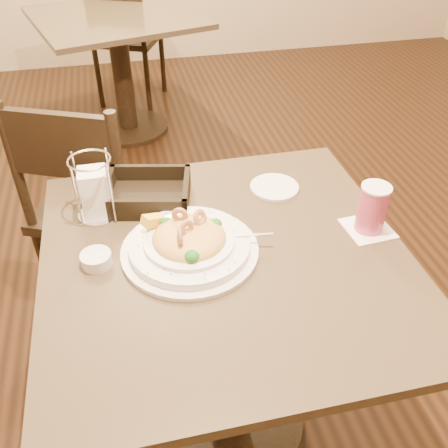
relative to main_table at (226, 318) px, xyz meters
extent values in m
plane|color=black|center=(0.00, 0.00, -0.51)|extent=(7.00, 7.00, 0.00)
cylinder|color=black|center=(0.00, 0.00, -0.49)|extent=(0.52, 0.52, 0.03)
cylinder|color=black|center=(0.00, 0.00, -0.14)|extent=(0.12, 0.12, 0.68)
cube|color=brown|center=(0.00, 0.00, 0.22)|extent=(0.90, 0.90, 0.03)
cylinder|color=black|center=(-0.16, 2.20, -0.49)|extent=(0.52, 0.52, 0.03)
cylinder|color=black|center=(-0.16, 2.20, -0.14)|extent=(0.12, 0.12, 0.68)
cube|color=brown|center=(-0.16, 2.20, 0.22)|extent=(1.11, 1.11, 0.03)
cube|color=black|center=(-0.33, 0.71, -0.06)|extent=(0.55, 0.55, 0.04)
cylinder|color=black|center=(-0.09, 0.80, -0.29)|extent=(0.04, 0.04, 0.43)
cylinder|color=black|center=(-0.42, 0.95, -0.29)|extent=(0.04, 0.04, 0.43)
cylinder|color=black|center=(-0.24, 0.47, -0.29)|extent=(0.04, 0.04, 0.43)
cylinder|color=black|center=(-0.57, 0.62, -0.29)|extent=(0.04, 0.04, 0.43)
cylinder|color=black|center=(-0.24, 0.47, 0.19)|extent=(0.04, 0.04, 0.46)
cylinder|color=black|center=(-0.57, 0.62, 0.19)|extent=(0.04, 0.04, 0.46)
cube|color=black|center=(-0.40, 0.54, 0.29)|extent=(0.34, 0.17, 0.22)
cube|color=black|center=(-0.08, 2.70, -0.06)|extent=(0.55, 0.55, 0.04)
cylinder|color=black|center=(0.16, 2.79, -0.29)|extent=(0.04, 0.04, 0.43)
cylinder|color=black|center=(-0.17, 2.94, -0.29)|extent=(0.04, 0.04, 0.43)
cylinder|color=black|center=(0.01, 2.46, -0.29)|extent=(0.04, 0.04, 0.43)
cylinder|color=black|center=(-0.32, 2.61, -0.29)|extent=(0.04, 0.04, 0.43)
cylinder|color=black|center=(0.01, 2.46, 0.19)|extent=(0.04, 0.04, 0.46)
cylinder|color=black|center=(-0.32, 2.61, 0.19)|extent=(0.04, 0.04, 0.46)
cylinder|color=white|center=(-0.09, 0.03, 0.24)|extent=(0.34, 0.34, 0.01)
cylinder|color=white|center=(-0.09, 0.03, 0.26)|extent=(0.30, 0.30, 0.02)
cylinder|color=white|center=(-0.09, 0.03, 0.27)|extent=(0.22, 0.22, 0.01)
ellipsoid|color=gold|center=(-0.09, 0.03, 0.28)|extent=(0.18, 0.18, 0.06)
cube|color=gold|center=(-0.17, 0.10, 0.30)|extent=(0.07, 0.06, 0.04)
cube|color=silver|center=(0.06, 0.02, 0.27)|extent=(0.13, 0.04, 0.01)
cube|color=silver|center=(-0.01, 0.02, 0.28)|extent=(0.04, 0.03, 0.00)
torus|color=gold|center=(-0.08, 0.02, 0.31)|extent=(0.05, 0.05, 0.02)
torus|color=gold|center=(-0.09, 0.04, 0.29)|extent=(0.04, 0.04, 0.02)
torus|color=gold|center=(-0.09, 0.06, 0.29)|extent=(0.03, 0.04, 0.02)
torus|color=gold|center=(-0.07, 0.04, 0.29)|extent=(0.04, 0.04, 0.02)
torus|color=gold|center=(-0.06, 0.06, 0.29)|extent=(0.05, 0.05, 0.02)
torus|color=gold|center=(-0.10, 0.03, 0.30)|extent=(0.05, 0.05, 0.02)
torus|color=gold|center=(-0.09, 0.06, 0.30)|extent=(0.04, 0.04, 0.01)
torus|color=gold|center=(-0.13, 0.06, 0.29)|extent=(0.04, 0.04, 0.03)
torus|color=gold|center=(-0.06, 0.01, 0.30)|extent=(0.06, 0.06, 0.02)
torus|color=gold|center=(-0.07, 0.03, 0.30)|extent=(0.04, 0.05, 0.02)
torus|color=gold|center=(-0.07, 0.00, 0.30)|extent=(0.04, 0.04, 0.02)
torus|color=gold|center=(-0.06, 0.07, 0.30)|extent=(0.05, 0.04, 0.02)
torus|color=gold|center=(-0.09, -0.02, 0.29)|extent=(0.04, 0.05, 0.03)
torus|color=gold|center=(-0.09, 0.03, 0.31)|extent=(0.04, 0.05, 0.02)
torus|color=gold|center=(-0.09, 0.03, 0.30)|extent=(0.04, 0.04, 0.03)
torus|color=gold|center=(-0.09, 0.00, 0.29)|extent=(0.06, 0.06, 0.02)
torus|color=gold|center=(-0.07, 0.03, 0.29)|extent=(0.03, 0.04, 0.01)
torus|color=gold|center=(-0.08, 0.04, 0.29)|extent=(0.04, 0.05, 0.04)
torus|color=gold|center=(-0.09, 0.02, 0.30)|extent=(0.04, 0.04, 0.02)
torus|color=gold|center=(-0.09, 0.02, 0.29)|extent=(0.06, 0.06, 0.01)
torus|color=gold|center=(-0.08, 0.02, 0.28)|extent=(0.06, 0.05, 0.02)
torus|color=tan|center=(-0.09, 0.02, 0.32)|extent=(0.05, 0.04, 0.04)
torus|color=tan|center=(-0.11, -0.01, 0.32)|extent=(0.02, 0.04, 0.04)
torus|color=tan|center=(-0.10, 0.07, 0.32)|extent=(0.04, 0.03, 0.04)
torus|color=tan|center=(-0.05, 0.05, 0.32)|extent=(0.05, 0.05, 0.04)
ellipsoid|color=#185212|center=(-0.01, 0.06, 0.29)|extent=(0.03, 0.03, 0.03)
ellipsoid|color=#185212|center=(-0.13, 0.09, 0.29)|extent=(0.03, 0.03, 0.03)
ellipsoid|color=#185212|center=(-0.09, -0.05, 0.29)|extent=(0.04, 0.04, 0.03)
cube|color=#266619|center=(-0.01, 0.15, 0.27)|extent=(0.00, 0.00, 0.00)
cube|color=#266619|center=(-0.13, 0.15, 0.27)|extent=(0.00, 0.00, 0.00)
cube|color=#266619|center=(0.00, -0.07, 0.27)|extent=(0.00, 0.00, 0.00)
cube|color=#266619|center=(-0.20, 0.07, 0.27)|extent=(0.00, 0.00, 0.00)
cube|color=#266619|center=(-0.01, 0.14, 0.27)|extent=(0.00, 0.00, 0.00)
cube|color=#266619|center=(0.03, 0.04, 0.27)|extent=(0.00, 0.00, 0.00)
cube|color=#266619|center=(0.03, 0.03, 0.27)|extent=(0.00, 0.00, 0.00)
cube|color=#266619|center=(-0.07, -0.09, 0.27)|extent=(0.00, 0.00, 0.00)
cube|color=#266619|center=(-0.01, -0.09, 0.27)|extent=(0.00, 0.00, 0.00)
cube|color=#266619|center=(-0.20, -0.06, 0.27)|extent=(0.00, 0.00, 0.00)
cube|color=#266619|center=(-0.21, 0.04, 0.27)|extent=(0.00, 0.00, 0.00)
cube|color=#266619|center=(-0.07, 0.14, 0.27)|extent=(0.00, 0.00, 0.00)
cube|color=#266619|center=(-0.01, 0.13, 0.27)|extent=(0.00, 0.00, 0.00)
cube|color=#266619|center=(-0.16, -0.06, 0.27)|extent=(0.00, 0.00, 0.00)
cube|color=#266619|center=(0.04, 0.09, 0.27)|extent=(0.00, 0.00, 0.00)
cube|color=#266619|center=(-0.15, -0.08, 0.27)|extent=(0.00, 0.00, 0.00)
cube|color=#266619|center=(-0.08, -0.11, 0.27)|extent=(0.00, 0.00, 0.00)
cube|color=white|center=(0.39, 0.02, 0.23)|extent=(0.13, 0.13, 0.00)
cylinder|color=#CA476B|center=(0.39, 0.02, 0.30)|extent=(0.07, 0.07, 0.13)
cylinder|color=white|center=(0.39, 0.02, 0.36)|extent=(0.08, 0.08, 0.01)
cube|color=black|center=(-0.16, 0.27, 0.24)|extent=(0.27, 0.24, 0.02)
cube|color=black|center=(-0.06, 0.25, 0.27)|extent=(0.05, 0.19, 0.05)
cube|color=black|center=(-0.27, 0.30, 0.27)|extent=(0.05, 0.19, 0.05)
cube|color=black|center=(-0.14, 0.36, 0.27)|extent=(0.23, 0.06, 0.05)
cube|color=black|center=(-0.18, 0.19, 0.27)|extent=(0.23, 0.06, 0.05)
cylinder|color=silver|center=(-0.30, 0.24, 0.24)|extent=(0.11, 0.11, 0.01)
torus|color=silver|center=(-0.30, 0.24, 0.41)|extent=(0.11, 0.11, 0.01)
cube|color=white|center=(-0.30, 0.24, 0.31)|extent=(0.08, 0.08, 0.13)
cylinder|color=silver|center=(-0.34, 0.19, 0.32)|extent=(0.01, 0.01, 0.17)
cylinder|color=silver|center=(-0.26, 0.19, 0.32)|extent=(0.01, 0.01, 0.17)
cylinder|color=silver|center=(-0.34, 0.28, 0.32)|extent=(0.01, 0.01, 0.17)
cylinder|color=silver|center=(-0.26, 0.28, 0.32)|extent=(0.01, 0.01, 0.17)
cylinder|color=white|center=(0.21, 0.25, 0.24)|extent=(0.16, 0.16, 0.01)
cylinder|color=white|center=(-0.31, 0.03, 0.25)|extent=(0.08, 0.08, 0.03)
camera|label=1|loc=(-0.21, -0.90, 1.05)|focal=40.00mm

